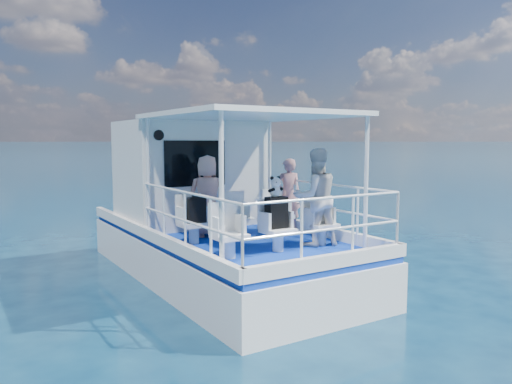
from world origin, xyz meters
TOP-DOWN VIEW (x-y plane):
  - ground at (0.00, 0.00)m, footprint 2000.00×2000.00m
  - hull at (0.00, 1.00)m, footprint 3.00×7.00m
  - deck at (0.00, 1.00)m, footprint 2.90×6.90m
  - cabin at (0.00, 2.30)m, footprint 2.85×2.00m
  - canopy at (0.00, -0.20)m, footprint 3.00×3.20m
  - canopy_posts at (0.00, -0.25)m, footprint 2.77×2.97m
  - railings at (0.00, -0.58)m, footprint 2.84×3.59m
  - seat_port_fwd at (-0.90, 0.20)m, footprint 0.48×0.46m
  - seat_center_fwd at (0.00, 0.20)m, footprint 0.48×0.46m
  - seat_stbd_fwd at (0.90, 0.20)m, footprint 0.48×0.46m
  - seat_port_aft at (-0.90, -1.10)m, footprint 0.48×0.46m
  - seat_center_aft at (0.00, -1.10)m, footprint 0.48×0.46m
  - seat_stbd_aft at (0.90, -1.10)m, footprint 0.48×0.46m
  - passenger_port_fwd at (-0.40, 0.65)m, footprint 0.68×0.58m
  - passenger_stbd_fwd at (1.25, 0.37)m, footprint 0.61×0.49m
  - passenger_stbd_aft at (0.81, -1.05)m, footprint 0.94×0.81m
  - backpack_port at (-0.90, 0.12)m, footprint 0.33×0.19m
  - backpack_center at (-0.02, -1.08)m, footprint 0.34×0.19m
  - compact_camera at (-0.90, 0.12)m, footprint 0.11×0.07m
  - panda at (-0.04, -1.07)m, footprint 0.22×0.18m

SIDE VIEW (x-z plane):
  - ground at x=0.00m, z-range 0.00..0.00m
  - hull at x=0.00m, z-range -0.80..0.80m
  - deck at x=0.00m, z-range 0.80..0.90m
  - seat_port_fwd at x=-0.90m, z-range 0.90..1.28m
  - seat_center_fwd at x=0.00m, z-range 0.90..1.28m
  - seat_stbd_fwd at x=0.90m, z-range 0.90..1.28m
  - seat_port_aft at x=-0.90m, z-range 0.90..1.28m
  - seat_center_aft at x=0.00m, z-range 0.90..1.28m
  - seat_stbd_aft at x=0.90m, z-range 0.90..1.28m
  - railings at x=0.00m, z-range 0.90..1.90m
  - backpack_port at x=-0.90m, z-range 1.28..1.72m
  - backpack_center at x=-0.02m, z-range 1.28..1.79m
  - passenger_stbd_fwd at x=1.25m, z-range 0.90..2.35m
  - passenger_port_fwd at x=-0.40m, z-range 0.90..2.43m
  - passenger_stbd_aft at x=0.81m, z-range 0.90..2.57m
  - compact_camera at x=-0.90m, z-range 1.72..1.78m
  - panda at x=-0.04m, z-range 1.79..2.13m
  - cabin at x=0.00m, z-range 0.90..3.10m
  - canopy_posts at x=0.00m, z-range 0.90..3.10m
  - canopy at x=0.00m, z-range 3.10..3.18m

